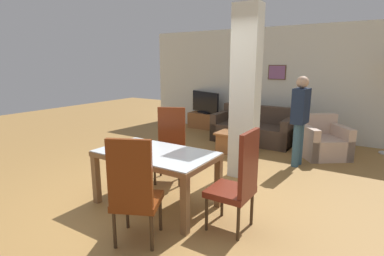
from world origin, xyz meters
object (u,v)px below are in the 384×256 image
dining_table (156,163)px  dining_chair_near_right (134,190)px  sofa (254,130)px  standing_person (300,115)px  dining_chair_head_right (239,180)px  coffee_table (233,142)px  bottle (236,126)px  tv_stand (205,121)px  tv_screen (205,103)px  dining_chair_far_left (170,143)px  armchair (322,142)px

dining_table → dining_chair_near_right: (0.38, -0.81, 0.02)m
sofa → standing_person: bearing=137.6°
dining_chair_near_right → standing_person: 3.50m
standing_person → dining_chair_head_right: bearing=-175.8°
coffee_table → bottle: 0.33m
tv_stand → tv_screen: size_ratio=0.87×
dining_table → dining_chair_far_left: dining_chair_far_left is taller
dining_table → tv_screen: 4.77m
dining_chair_far_left → bottle: bearing=-121.7°
dining_table → dining_chair_head_right: 1.15m
standing_person → sofa: bearing=52.3°
dining_table → sofa: 3.77m
dining_table → dining_chair_head_right: (1.15, 0.00, 0.02)m
dining_chair_head_right → bottle: bearing=24.7°
standing_person → tv_stand: bearing=63.3°
dining_chair_near_right → tv_screen: bearing=87.6°
sofa → coffee_table: size_ratio=2.79×
bottle → tv_stand: (-1.68, 1.62, -0.32)m
armchair → dining_table: bearing=30.9°
coffee_table → tv_stand: size_ratio=0.70×
tv_screen → dining_chair_near_right: bearing=136.0°
dining_chair_head_right → dining_chair_far_left: same height
tv_screen → tv_stand: bearing=-0.0°
dining_chair_near_right → dining_chair_far_left: (-0.76, 1.63, 0.00)m
dining_chair_near_right → dining_chair_head_right: size_ratio=1.00×
dining_chair_far_left → sofa: dining_chair_far_left is taller
armchair → coffee_table: bearing=-11.7°
dining_chair_head_right → coffee_table: size_ratio=1.76×
standing_person → tv_screen: bearing=63.3°
armchair → tv_stand: bearing=-53.1°
dining_table → bottle: (-0.14, 2.79, -0.04)m
armchair → tv_stand: size_ratio=1.25×
dining_chair_head_right → sofa: size_ratio=0.63×
sofa → standing_person: 1.85m
armchair → standing_person: size_ratio=0.72×
coffee_table → dining_chair_near_right: bearing=-81.4°
tv_screen → dining_table: bearing=135.6°
dining_chair_far_left → tv_stand: (-1.44, 3.58, -0.37)m
dining_chair_near_right → dining_chair_far_left: 1.80m
armchair → sofa: bearing=-48.4°
coffee_table → dining_table: bearing=-86.9°
dining_table → tv_stand: bearing=112.4°
dining_chair_far_left → bottle: size_ratio=4.08×
dining_table → standing_person: (1.17, 2.58, 0.35)m
dining_chair_near_right → armchair: dining_chair_near_right is taller
sofa → tv_stand: size_ratio=1.95×
tv_screen → coffee_table: bearing=157.4°
dining_table → standing_person: 2.86m
dining_chair_head_right → bottle: size_ratio=4.08×
dining_chair_head_right → bottle: (-1.29, 2.79, -0.06)m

